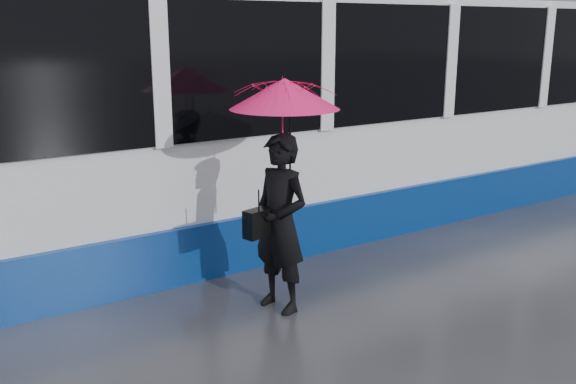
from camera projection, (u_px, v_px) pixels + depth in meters
ground at (232, 333)px, 5.69m from camera, size 90.00×90.00×0.00m
rails at (132, 252)px, 7.71m from camera, size 34.00×1.51×0.02m
woman at (280, 224)px, 6.00m from camera, size 0.54×0.70×1.70m
umbrella at (285, 115)px, 5.77m from camera, size 1.21×1.21×1.15m
handbag at (259, 223)px, 5.89m from camera, size 0.33×0.20×0.44m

